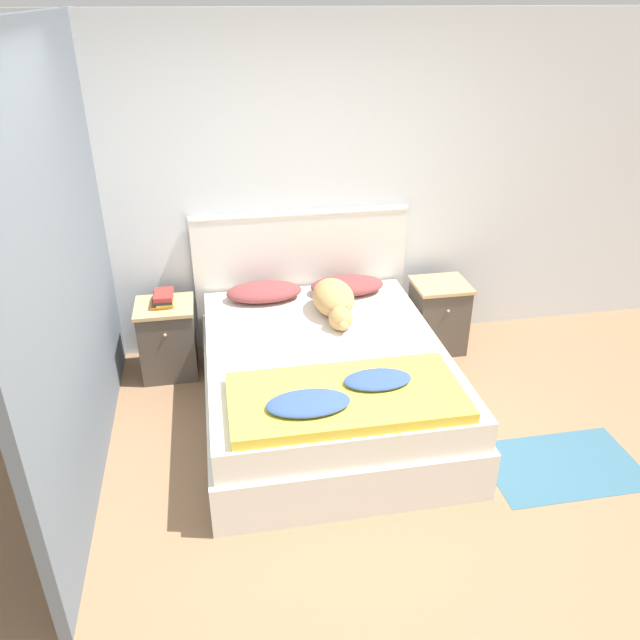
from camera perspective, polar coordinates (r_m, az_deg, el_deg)
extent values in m
plane|color=#896647|center=(3.68, 1.41, -17.96)|extent=(16.00, 16.00, 0.00)
cube|color=silver|center=(4.86, -3.54, 11.51)|extent=(9.00, 0.06, 2.55)
cube|color=slate|center=(3.90, -21.75, 5.34)|extent=(0.06, 3.10, 2.55)
cube|color=silver|center=(4.36, 0.48, -6.72)|extent=(1.62, 2.04, 0.33)
cube|color=silver|center=(4.21, 0.50, -3.70)|extent=(1.56, 1.98, 0.20)
cube|color=silver|center=(5.06, -1.70, 3.61)|extent=(1.70, 0.04, 1.13)
cylinder|color=silver|center=(4.86, -1.79, 9.68)|extent=(1.70, 0.06, 0.06)
cube|color=#4C4238|center=(4.89, -13.70, -1.87)|extent=(0.41, 0.37, 0.56)
cube|color=tan|center=(4.76, -14.09, 1.20)|extent=(0.43, 0.40, 0.03)
sphere|color=tan|center=(4.65, -13.99, -1.35)|extent=(0.02, 0.02, 0.02)
cube|color=#4C4238|center=(5.18, 10.74, 0.23)|extent=(0.41, 0.37, 0.56)
cube|color=tan|center=(5.06, 11.02, 3.17)|extent=(0.43, 0.40, 0.03)
sphere|color=tan|center=(4.95, 11.65, 0.81)|extent=(0.02, 0.02, 0.02)
ellipsoid|color=brown|center=(4.80, -5.13, 2.59)|extent=(0.58, 0.32, 0.13)
ellipsoid|color=brown|center=(4.89, 2.50, 3.18)|extent=(0.58, 0.32, 0.13)
cube|color=yellow|center=(3.61, 2.40, -7.06)|extent=(1.35, 0.66, 0.07)
ellipsoid|color=#334C7F|center=(3.46, -1.08, -7.61)|extent=(0.47, 0.27, 0.06)
ellipsoid|color=#334C7F|center=(3.68, 5.29, -5.44)|extent=(0.41, 0.23, 0.05)
ellipsoid|color=tan|center=(4.56, 1.22, 2.07)|extent=(0.30, 0.46, 0.24)
sphere|color=tan|center=(4.34, 1.91, 0.12)|extent=(0.17, 0.17, 0.17)
ellipsoid|color=tan|center=(4.29, 2.11, -0.48)|extent=(0.08, 0.09, 0.07)
cone|color=tan|center=(4.32, 1.27, 0.90)|extent=(0.05, 0.05, 0.06)
cone|color=tan|center=(4.33, 2.50, 1.00)|extent=(0.05, 0.05, 0.06)
ellipsoid|color=tan|center=(4.77, 1.28, 2.41)|extent=(0.15, 0.21, 0.09)
cube|color=orange|center=(4.77, -14.21, 1.56)|extent=(0.17, 0.21, 0.02)
cube|color=gold|center=(4.76, -14.05, 1.81)|extent=(0.14, 0.24, 0.02)
cube|color=#232328|center=(4.75, -14.18, 1.98)|extent=(0.15, 0.23, 0.02)
cube|color=#AD2D28|center=(4.73, -14.12, 2.27)|extent=(0.14, 0.21, 0.03)
cube|color=#335B70|center=(4.30, 21.26, -12.27)|extent=(0.96, 0.61, 0.00)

